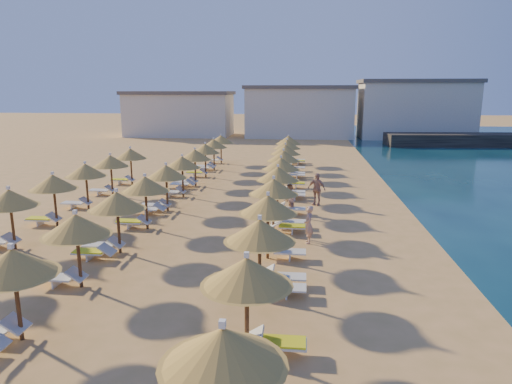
# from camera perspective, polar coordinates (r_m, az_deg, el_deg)

# --- Properties ---
(ground) EXTENTS (220.00, 220.00, 0.00)m
(ground) POSITION_cam_1_polar(r_m,az_deg,el_deg) (21.29, -4.99, -5.68)
(ground) COLOR tan
(ground) RESTS_ON ground
(jetty) EXTENTS (30.22, 6.27, 1.50)m
(jetty) POSITION_cam_1_polar(r_m,az_deg,el_deg) (63.59, 29.30, 5.69)
(jetty) COLOR black
(jetty) RESTS_ON ground
(hotel_blocks) EXTENTS (49.42, 8.81, 8.10)m
(hotel_blocks) POSITION_cam_1_polar(r_m,az_deg,el_deg) (67.04, 6.05, 10.03)
(hotel_blocks) COLOR silver
(hotel_blocks) RESTS_ON ground
(parasol_row_east) EXTENTS (2.36, 36.61, 2.76)m
(parasol_row_east) POSITION_cam_1_polar(r_m,az_deg,el_deg) (24.72, 2.74, 2.19)
(parasol_row_east) COLOR brown
(parasol_row_east) RESTS_ON ground
(parasol_row_west) EXTENTS (2.36, 36.61, 2.76)m
(parasol_row_west) POSITION_cam_1_polar(r_m,az_deg,el_deg) (25.81, -11.17, 2.41)
(parasol_row_west) COLOR brown
(parasol_row_west) RESTS_ON ground
(parasol_row_inland) EXTENTS (2.36, 19.49, 2.76)m
(parasol_row_inland) POSITION_cam_1_polar(r_m,az_deg,el_deg) (26.04, -22.18, 1.80)
(parasol_row_inland) COLOR brown
(parasol_row_inland) RESTS_ON ground
(loungers) EXTENTS (13.97, 35.80, 0.66)m
(loungers) POSITION_cam_1_polar(r_m,az_deg,el_deg) (25.44, -7.20, -1.87)
(loungers) COLOR white
(loungers) RESTS_ON ground
(beachgoer_c) EXTENTS (1.22, 0.95, 1.93)m
(beachgoer_c) POSITION_cam_1_polar(r_m,az_deg,el_deg) (27.12, 7.58, 0.37)
(beachgoer_c) COLOR tan
(beachgoer_c) RESTS_ON ground
(beachgoer_b) EXTENTS (0.92, 0.99, 1.63)m
(beachgoer_b) POSITION_cam_1_polar(r_m,az_deg,el_deg) (25.17, 4.24, -0.86)
(beachgoer_b) COLOR tan
(beachgoer_b) RESTS_ON ground
(beachgoer_a) EXTENTS (0.44, 0.64, 1.69)m
(beachgoer_a) POSITION_cam_1_polar(r_m,az_deg,el_deg) (20.37, 6.59, -4.06)
(beachgoer_a) COLOR tan
(beachgoer_a) RESTS_ON ground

